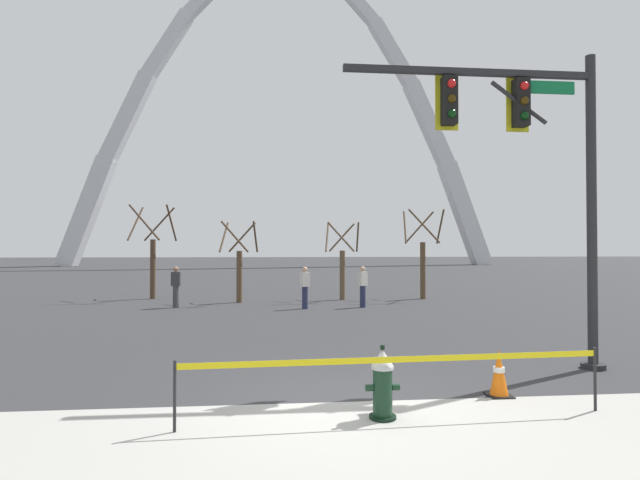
# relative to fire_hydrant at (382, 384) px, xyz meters

# --- Properties ---
(ground_plane) EXTENTS (240.00, 240.00, 0.00)m
(ground_plane) POSITION_rel_fire_hydrant_xyz_m (-0.45, 0.70, -0.47)
(ground_plane) COLOR #333335
(fire_hydrant) EXTENTS (0.46, 0.48, 0.99)m
(fire_hydrant) POSITION_rel_fire_hydrant_xyz_m (0.00, 0.00, 0.00)
(fire_hydrant) COLOR black
(fire_hydrant) RESTS_ON ground
(caution_tape_barrier) EXTENTS (5.77, 0.31, 0.90)m
(caution_tape_barrier) POSITION_rel_fire_hydrant_xyz_m (0.18, -0.12, 0.16)
(caution_tape_barrier) COLOR #232326
(caution_tape_barrier) RESTS_ON ground
(traffic_cone_by_hydrant) EXTENTS (0.36, 0.36, 0.73)m
(traffic_cone_by_hydrant) POSITION_rel_fire_hydrant_xyz_m (2.01, 0.80, -0.11)
(traffic_cone_by_hydrant) COLOR black
(traffic_cone_by_hydrant) RESTS_ON ground
(traffic_signal_gantry) EXTENTS (5.02, 0.44, 6.00)m
(traffic_signal_gantry) POSITION_rel_fire_hydrant_xyz_m (3.45, 2.31, 3.60)
(traffic_signal_gantry) COLOR #232326
(traffic_signal_gantry) RESTS_ON ground
(monument_arch) EXTENTS (57.88, 2.20, 42.76)m
(monument_arch) POSITION_rel_fire_hydrant_xyz_m (-0.45, 59.21, 18.67)
(monument_arch) COLOR silver
(monument_arch) RESTS_ON ground
(tree_far_left) EXTENTS (1.95, 1.96, 4.24)m
(tree_far_left) POSITION_rel_fire_hydrant_xyz_m (-6.96, 16.24, 1.42)
(tree_far_left) COLOR #473323
(tree_far_left) RESTS_ON ground
(tree_left_mid) EXTENTS (1.60, 1.60, 3.43)m
(tree_left_mid) POSITION_rel_fire_hydrant_xyz_m (-2.94, 14.36, 1.06)
(tree_left_mid) COLOR brown
(tree_left_mid) RESTS_ON ground
(tree_center_left) EXTENTS (1.60, 1.61, 3.45)m
(tree_center_left) POSITION_rel_fire_hydrant_xyz_m (1.55, 15.05, 1.06)
(tree_center_left) COLOR brown
(tree_center_left) RESTS_ON ground
(tree_center_right) EXTENTS (1.86, 1.87, 4.04)m
(tree_center_right) POSITION_rel_fire_hydrant_xyz_m (5.24, 15.13, 1.33)
(tree_center_right) COLOR brown
(tree_center_right) RESTS_ON ground
(pedestrian_walking_left) EXTENTS (0.35, 0.22, 1.59)m
(pedestrian_walking_left) POSITION_rel_fire_hydrant_xyz_m (-5.25, 12.77, 0.35)
(pedestrian_walking_left) COLOR #38383D
(pedestrian_walking_left) RESTS_ON ground
(pedestrian_standing_center) EXTENTS (0.39, 0.35, 1.59)m
(pedestrian_standing_center) POSITION_rel_fire_hydrant_xyz_m (-0.31, 11.96, 0.35)
(pedestrian_standing_center) COLOR #232847
(pedestrian_standing_center) RESTS_ON ground
(pedestrian_walking_right) EXTENTS (0.39, 0.36, 1.59)m
(pedestrian_walking_right) POSITION_rel_fire_hydrant_xyz_m (1.95, 12.18, 0.35)
(pedestrian_walking_right) COLOR #232847
(pedestrian_walking_right) RESTS_ON ground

